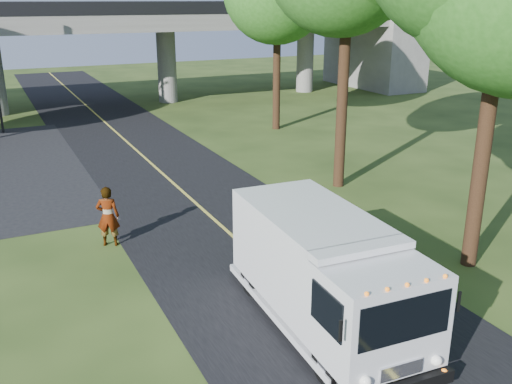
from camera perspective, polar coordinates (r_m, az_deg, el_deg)
ground at (r=14.33m, az=7.40°, el=-12.91°), size 120.00×120.00×0.00m
road at (r=22.52m, az=-6.49°, el=-0.75°), size 7.00×90.00×0.02m
lane_line at (r=22.51m, az=-6.49°, el=-0.70°), size 0.12×90.00×0.01m
overpass at (r=42.76m, az=-16.96°, el=14.06°), size 54.00×10.00×7.30m
step_van at (r=13.56m, az=6.77°, el=-7.72°), size 2.68×6.55×2.70m
pedestrian at (r=18.58m, az=-14.59°, el=-2.37°), size 0.84×0.71×1.96m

